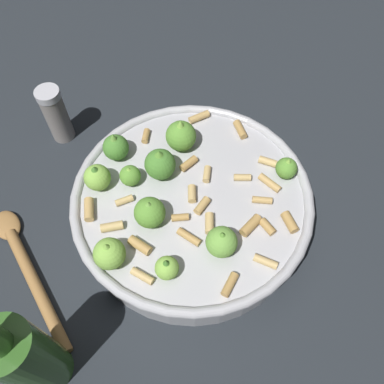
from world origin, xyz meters
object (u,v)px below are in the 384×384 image
(olive_oil_bottle, at_px, (26,357))
(wooden_spoon, at_px, (27,267))
(pepper_shaker, at_px, (56,114))
(cooking_pan, at_px, (190,204))

(olive_oil_bottle, bearing_deg, wooden_spoon, -124.77)
(olive_oil_bottle, height_order, wooden_spoon, olive_oil_bottle)
(pepper_shaker, xyz_separation_m, olive_oil_bottle, (0.29, 0.23, 0.03))
(cooking_pan, relative_size, pepper_shaker, 3.26)
(cooking_pan, height_order, olive_oil_bottle, olive_oil_bottle)
(pepper_shaker, height_order, wooden_spoon, pepper_shaker)
(cooking_pan, bearing_deg, pepper_shaker, -94.00)
(cooking_pan, xyz_separation_m, olive_oil_bottle, (0.27, -0.03, 0.04))
(cooking_pan, xyz_separation_m, pepper_shaker, (-0.02, -0.27, 0.01))
(olive_oil_bottle, xyz_separation_m, wooden_spoon, (-0.08, -0.11, -0.08))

